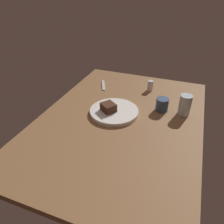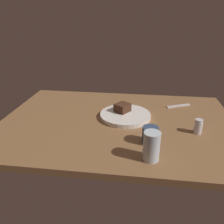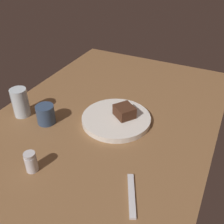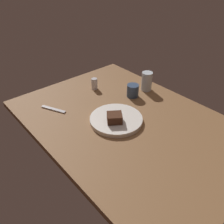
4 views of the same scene
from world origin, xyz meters
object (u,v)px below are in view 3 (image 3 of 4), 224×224
at_px(dessert_plate, 116,119).
at_px(coffee_cup, 46,114).
at_px(chocolate_cake_slice, 124,111).
at_px(salt_shaker, 31,162).
at_px(dessert_spoon, 132,195).
at_px(water_glass, 20,102).

xyz_separation_m(dessert_plate, coffee_cup, (-0.12, 0.24, 0.03)).
relative_size(chocolate_cake_slice, salt_shaker, 1.06).
bearing_deg(coffee_cup, dessert_spoon, -112.35).
distance_m(water_glass, dessert_spoon, 0.58).
height_order(dessert_plate, coffee_cup, coffee_cup).
height_order(salt_shaker, dessert_spoon, salt_shaker).
bearing_deg(chocolate_cake_slice, dessert_plate, 124.22).
height_order(chocolate_cake_slice, coffee_cup, coffee_cup).
xyz_separation_m(salt_shaker, water_glass, (0.22, 0.23, 0.02)).
height_order(chocolate_cake_slice, water_glass, water_glass).
bearing_deg(dessert_spoon, dessert_plate, 7.10).
distance_m(coffee_cup, dessert_spoon, 0.47).
relative_size(dessert_plate, dessert_spoon, 1.79).
distance_m(dessert_plate, coffee_cup, 0.27).
xyz_separation_m(water_glass, dessert_spoon, (-0.18, -0.55, -0.05)).
relative_size(chocolate_cake_slice, dessert_spoon, 0.49).
distance_m(chocolate_cake_slice, coffee_cup, 0.30).
xyz_separation_m(chocolate_cake_slice, salt_shaker, (-0.36, 0.15, -0.01)).
distance_m(chocolate_cake_slice, water_glass, 0.41).
bearing_deg(water_glass, dessert_plate, -70.86).
bearing_deg(dessert_spoon, coffee_cup, 42.46).
relative_size(salt_shaker, dessert_spoon, 0.46).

